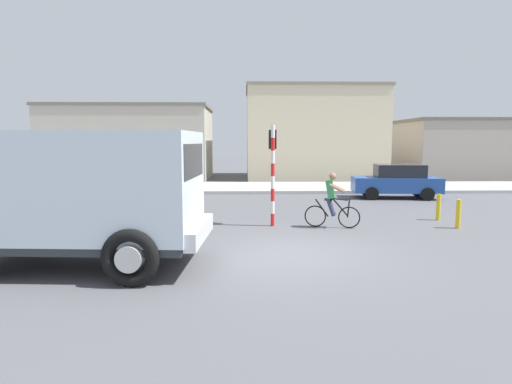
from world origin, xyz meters
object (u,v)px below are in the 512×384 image
Objects in this scene: cyclist at (332,200)px; car_red_near at (397,181)px; bollard_near at (458,214)px; truck_foreground at (74,190)px; car_white_mid at (78,182)px; bollard_far at (438,207)px; traffic_light_pole at (273,161)px.

car_red_near is (4.48, 6.98, -0.05)m from cyclist.
cyclist is 1.91× the size of bollard_near.
cyclist is (6.34, 4.12, -0.80)m from truck_foreground.
car_white_mid reaches higher than bollard_far.
bollard_near is at bearing -3.39° from cyclist.
cyclist is 0.54× the size of traffic_light_pole.
traffic_light_pole is at bearing 44.90° from truck_foreground.
truck_foreground is at bearing -134.29° from car_red_near.
cyclist reaches higher than car_white_mid.
car_red_near is at bearing 0.02° from car_white_mid.
car_red_near is 7.24m from bollard_near.
traffic_light_pole is at bearing 174.00° from bollard_near.
cyclist is at bearing -33.68° from car_white_mid.
traffic_light_pole is 3.56× the size of bollard_far.
truck_foreground is 1.33× the size of car_red_near.
car_white_mid is 4.75× the size of bollard_far.
traffic_light_pole is 10.93m from car_white_mid.
bollard_near is at bearing -26.63° from car_white_mid.
car_red_near and car_white_mid have the same top height.
cyclist is 12.57m from car_white_mid.
bollard_near is 1.40m from bollard_far.
bollard_near is at bearing 20.77° from truck_foreground.
traffic_light_pole is at bearing -37.42° from car_white_mid.
car_white_mid reaches higher than bollard_near.
traffic_light_pole reaches higher than car_red_near.
cyclist is 3.93m from bollard_near.
traffic_light_pole reaches higher than car_white_mid.
bollard_far is (3.90, 1.17, -0.41)m from cyclist.
car_white_mid is 16.07m from bollard_near.
car_white_mid is 4.75× the size of bollard_near.
car_red_near is 14.94m from car_white_mid.
truck_foreground is at bearing -159.23° from bollard_near.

